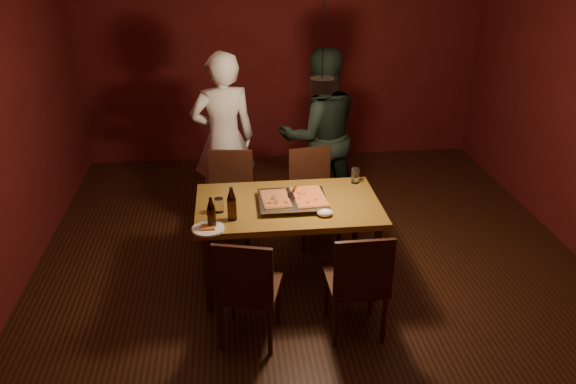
{
  "coord_description": "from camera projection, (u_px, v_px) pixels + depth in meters",
  "views": [
    {
      "loc": [
        -0.68,
        -3.98,
        2.81
      ],
      "look_at": [
        -0.24,
        0.09,
        0.85
      ],
      "focal_mm": 35.0,
      "sensor_mm": 36.0,
      "label": 1
    }
  ],
  "objects": [
    {
      "name": "diner_white",
      "position": [
        224.0,
        139.0,
        5.59
      ],
      "size": [
        0.7,
        0.53,
        1.75
      ],
      "primitive_type": "imported",
      "rotation": [
        0.0,
        0.0,
        3.32
      ],
      "color": "white",
      "rests_on": "floor"
    },
    {
      "name": "pendant_lamp",
      "position": [
        322.0,
        83.0,
        4.09
      ],
      "size": [
        0.18,
        0.18,
        1.1
      ],
      "color": "black",
      "rests_on": "ceiling"
    },
    {
      "name": "beer_bottle_b",
      "position": [
        232.0,
        204.0,
        4.27
      ],
      "size": [
        0.07,
        0.07,
        0.27
      ],
      "color": "black",
      "rests_on": "dining_table"
    },
    {
      "name": "beer_bottle_a",
      "position": [
        211.0,
        213.0,
        4.16
      ],
      "size": [
        0.07,
        0.07,
        0.25
      ],
      "color": "black",
      "rests_on": "dining_table"
    },
    {
      "name": "napkin",
      "position": [
        325.0,
        213.0,
        4.37
      ],
      "size": [
        0.13,
        0.1,
        0.05
      ],
      "primitive_type": "ellipsoid",
      "color": "white",
      "rests_on": "dining_table"
    },
    {
      "name": "room_shell",
      "position": [
        321.0,
        130.0,
        4.25
      ],
      "size": [
        6.0,
        6.0,
        6.0
      ],
      "color": "#3D1D10",
      "rests_on": "ground"
    },
    {
      "name": "spatula",
      "position": [
        292.0,
        196.0,
        4.56
      ],
      "size": [
        0.15,
        0.26,
        0.04
      ],
      "primitive_type": null,
      "rotation": [
        0.0,
        0.0,
        -0.26
      ],
      "color": "silver",
      "rests_on": "pizza_tray"
    },
    {
      "name": "chair_far_left",
      "position": [
        230.0,
        189.0,
        5.32
      ],
      "size": [
        0.47,
        0.47,
        0.49
      ],
      "rotation": [
        0.0,
        0.0,
        3.01
      ],
      "color": "#38190F",
      "rests_on": "floor"
    },
    {
      "name": "chair_far_right",
      "position": [
        313.0,
        186.0,
        5.39
      ],
      "size": [
        0.49,
        0.49,
        0.49
      ],
      "rotation": [
        0.0,
        0.0,
        3.34
      ],
      "color": "#38190F",
      "rests_on": "floor"
    },
    {
      "name": "chair_near_left",
      "position": [
        247.0,
        283.0,
        3.93
      ],
      "size": [
        0.51,
        0.51,
        0.49
      ],
      "rotation": [
        0.0,
        0.0,
        -0.26
      ],
      "color": "#38190F",
      "rests_on": "floor"
    },
    {
      "name": "water_glass_right",
      "position": [
        355.0,
        176.0,
        4.91
      ],
      "size": [
        0.07,
        0.07,
        0.14
      ],
      "primitive_type": "cylinder",
      "color": "silver",
      "rests_on": "dining_table"
    },
    {
      "name": "chair_near_right",
      "position": [
        359.0,
        276.0,
        4.01
      ],
      "size": [
        0.43,
        0.43,
        0.49
      ],
      "rotation": [
        0.0,
        0.0,
        0.02
      ],
      "color": "#38190F",
      "rests_on": "floor"
    },
    {
      "name": "water_glass_left",
      "position": [
        219.0,
        205.0,
        4.42
      ],
      "size": [
        0.07,
        0.07,
        0.12
      ],
      "primitive_type": "cylinder",
      "color": "silver",
      "rests_on": "dining_table"
    },
    {
      "name": "pizza_meat",
      "position": [
        275.0,
        199.0,
        4.53
      ],
      "size": [
        0.24,
        0.36,
        0.02
      ],
      "primitive_type": "cube",
      "rotation": [
        0.0,
        0.0,
        0.07
      ],
      "color": "maroon",
      "rests_on": "pizza_tray"
    },
    {
      "name": "pizza_tray",
      "position": [
        293.0,
        201.0,
        4.56
      ],
      "size": [
        0.56,
        0.46,
        0.05
      ],
      "primitive_type": "cube",
      "rotation": [
        0.0,
        0.0,
        -0.02
      ],
      "color": "silver",
      "rests_on": "dining_table"
    },
    {
      "name": "diner_dark",
      "position": [
        320.0,
        135.0,
        5.67
      ],
      "size": [
        0.96,
        0.81,
        1.76
      ],
      "primitive_type": "imported",
      "rotation": [
        0.0,
        0.0,
        3.32
      ],
      "color": "black",
      "rests_on": "floor"
    },
    {
      "name": "dining_table",
      "position": [
        288.0,
        211.0,
        4.62
      ],
      "size": [
        1.5,
        0.9,
        0.75
      ],
      "color": "olive",
      "rests_on": "floor"
    },
    {
      "name": "pizza_cheese",
      "position": [
        309.0,
        196.0,
        4.57
      ],
      "size": [
        0.28,
        0.42,
        0.02
      ],
      "primitive_type": "cube",
      "rotation": [
        0.0,
        0.0,
        0.08
      ],
      "color": "gold",
      "rests_on": "pizza_tray"
    },
    {
      "name": "plate_slice",
      "position": [
        208.0,
        229.0,
        4.18
      ],
      "size": [
        0.24,
        0.24,
        0.03
      ],
      "color": "white",
      "rests_on": "dining_table"
    }
  ]
}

